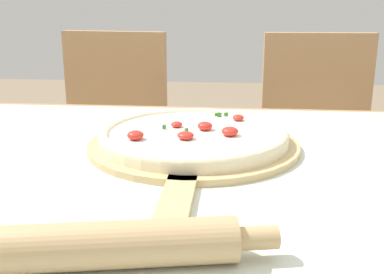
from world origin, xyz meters
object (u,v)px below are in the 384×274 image
object	(u,v)px
pizza_peel	(193,147)
chair_right	(318,146)
pizza	(194,135)
chair_left	(109,140)
rolling_pin	(63,247)

from	to	relation	value
pizza_peel	chair_right	distance (m)	0.88
pizza	chair_left	distance (m)	0.87
chair_left	pizza_peel	bearing A→B (deg)	-57.54
pizza	chair_left	xyz separation A→B (m)	(-0.37, 0.75, -0.25)
pizza_peel	rolling_pin	world-z (taller)	rolling_pin
chair_right	rolling_pin	bearing A→B (deg)	-114.08
pizza	rolling_pin	xyz separation A→B (m)	(-0.10, -0.43, 0.00)
pizza	chair_left	world-z (taller)	chair_left
chair_right	pizza_peel	bearing A→B (deg)	-118.08
pizza	rolling_pin	distance (m)	0.44
pizza_peel	chair_right	size ratio (longest dim) A/B	0.64
pizza_peel	chair_left	distance (m)	0.88
pizza_peel	pizza	world-z (taller)	pizza
chair_left	rolling_pin	bearing A→B (deg)	-70.37
rolling_pin	chair_left	bearing A→B (deg)	103.18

